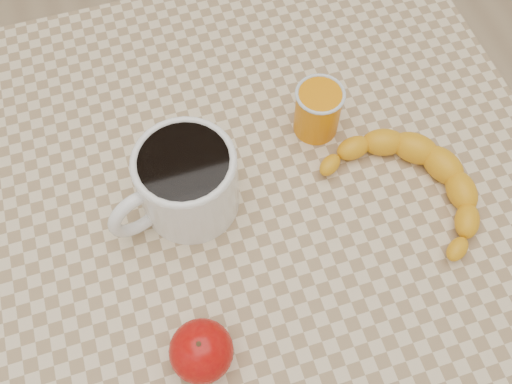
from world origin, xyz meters
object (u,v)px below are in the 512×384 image
object	(u,v)px
coffee_mug	(185,181)
table	(256,227)
orange_juice_glass	(318,110)
banana	(412,186)
apple	(201,351)

from	to	relation	value
coffee_mug	table	bearing A→B (deg)	-14.46
coffee_mug	orange_juice_glass	world-z (taller)	coffee_mug
table	banana	xyz separation A→B (m)	(0.19, -0.05, 0.11)
coffee_mug	apple	xyz separation A→B (m)	(-0.03, -0.19, -0.02)
coffee_mug	orange_juice_glass	bearing A→B (deg)	17.44
apple	banana	size ratio (longest dim) A/B	0.28
table	apple	distance (m)	0.24
banana	coffee_mug	bearing A→B (deg)	141.61
coffee_mug	orange_juice_glass	xyz separation A→B (m)	(0.19, 0.06, -0.02)
coffee_mug	banana	bearing A→B (deg)	-14.79
table	orange_juice_glass	world-z (taller)	orange_juice_glass
apple	banana	xyz separation A→B (m)	(0.31, 0.12, -0.01)
orange_juice_glass	table	bearing A→B (deg)	-143.62
orange_juice_glass	apple	bearing A→B (deg)	-131.83
apple	banana	world-z (taller)	apple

